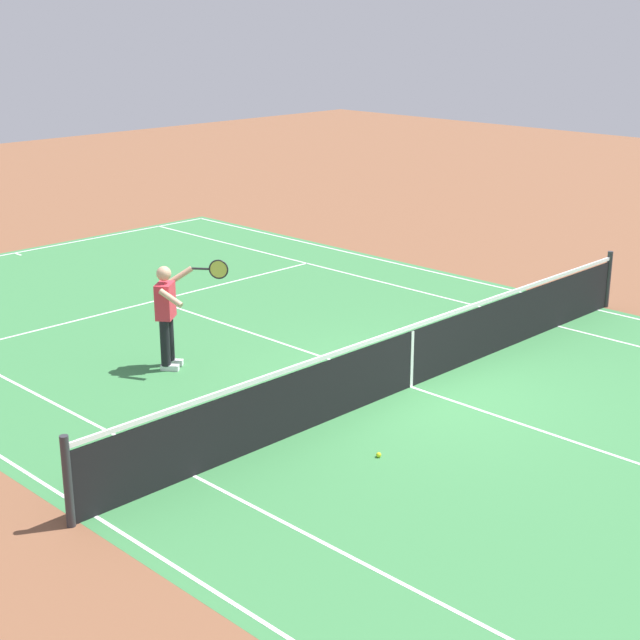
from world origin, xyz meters
The scene contains 6 objects.
ground_plane centered at (0.00, 0.00, 0.00)m, with size 60.00×60.00×0.00m, color brown.
court_slab centered at (0.00, 0.00, 0.00)m, with size 24.20×11.40×0.00m, color #387A42.
court_line_markings centered at (0.00, 0.00, 0.00)m, with size 23.85×11.05×0.01m.
tennis_net centered at (0.00, 0.00, 0.49)m, with size 0.10×11.70×1.08m.
tennis_player_near centered at (3.23, 2.02, 0.93)m, with size 0.76×1.07×1.70m.
tennis_ball centered at (-1.26, 2.14, 0.03)m, with size 0.07×0.07×0.07m, color #CCE01E.
Camera 1 is at (-8.59, 10.59, 5.40)m, focal length 54.59 mm.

